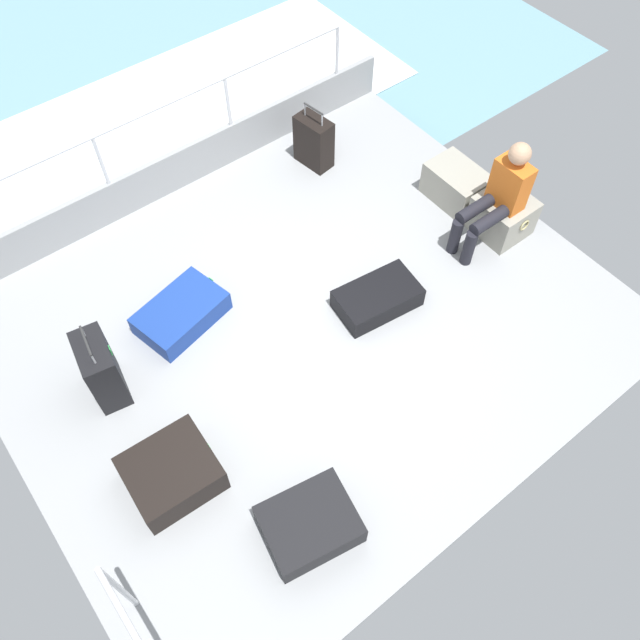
% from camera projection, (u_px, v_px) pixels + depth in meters
% --- Properties ---
extents(ground_plane, '(4.40, 5.20, 0.06)m').
position_uv_depth(ground_plane, '(306.00, 324.00, 5.85)').
color(ground_plane, '#939699').
extents(gunwale_port, '(0.06, 5.20, 0.45)m').
position_uv_depth(gunwale_port, '(176.00, 170.00, 6.61)').
color(gunwale_port, '#939699').
rests_on(gunwale_port, ground_plane).
extents(railing_port, '(0.04, 4.20, 1.02)m').
position_uv_depth(railing_port, '(166.00, 125.00, 6.15)').
color(railing_port, silver).
rests_on(railing_port, ground_plane).
extents(sea_wake, '(12.00, 12.00, 0.01)m').
position_uv_depth(sea_wake, '(123.00, 139.00, 7.71)').
color(sea_wake, '#6B99A8').
rests_on(sea_wake, ground_plane).
extents(cargo_crate_0, '(0.64, 0.42, 0.36)m').
position_uv_depth(cargo_crate_0, '(456.00, 185.00, 6.55)').
color(cargo_crate_0, gray).
rests_on(cargo_crate_0, ground_plane).
extents(cargo_crate_1, '(0.53, 0.48, 0.40)m').
position_uv_depth(cargo_crate_1, '(503.00, 215.00, 6.29)').
color(cargo_crate_1, gray).
rests_on(cargo_crate_1, ground_plane).
extents(passenger_seated, '(0.34, 0.66, 1.10)m').
position_uv_depth(passenger_seated, '(498.00, 196.00, 5.91)').
color(passenger_seated, orange).
rests_on(passenger_seated, ground_plane).
extents(suitcase_0, '(0.52, 0.79, 0.21)m').
position_uv_depth(suitcase_0, '(377.00, 298.00, 5.85)').
color(suitcase_0, black).
rests_on(suitcase_0, ground_plane).
extents(suitcase_1, '(0.49, 0.32, 0.75)m').
position_uv_depth(suitcase_1, '(101.00, 369.00, 5.19)').
color(suitcase_1, black).
rests_on(suitcase_1, ground_plane).
extents(suitcase_2, '(0.65, 0.86, 0.22)m').
position_uv_depth(suitcase_2, '(181.00, 313.00, 5.75)').
color(suitcase_2, navy).
rests_on(suitcase_2, ground_plane).
extents(suitcase_3, '(0.42, 0.27, 0.70)m').
position_uv_depth(suitcase_3, '(314.00, 142.00, 6.77)').
color(suitcase_3, black).
rests_on(suitcase_3, ground_plane).
extents(suitcase_4, '(0.62, 0.68, 0.28)m').
position_uv_depth(suitcase_4, '(172.00, 473.00, 4.89)').
color(suitcase_4, black).
rests_on(suitcase_4, ground_plane).
extents(suitcase_5, '(0.65, 0.75, 0.23)m').
position_uv_depth(suitcase_5, '(309.00, 524.00, 4.70)').
color(suitcase_5, black).
rests_on(suitcase_5, ground_plane).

